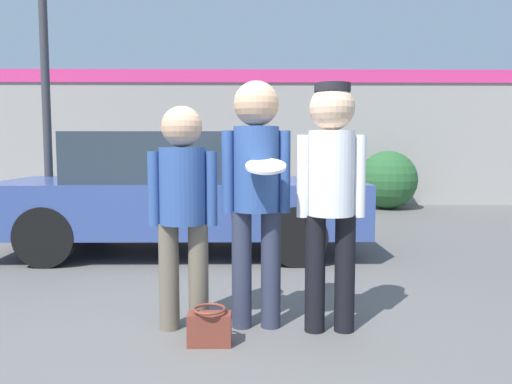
# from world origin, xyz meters

# --- Properties ---
(ground_plane) EXTENTS (56.00, 56.00, 0.00)m
(ground_plane) POSITION_xyz_m (0.00, 0.00, 0.00)
(ground_plane) COLOR #5B5956
(storefront_building) EXTENTS (24.00, 0.22, 3.17)m
(storefront_building) POSITION_xyz_m (0.00, 8.37, 1.61)
(storefront_building) COLOR gray
(storefront_building) RESTS_ON ground
(person_left) EXTENTS (0.51, 0.34, 1.66)m
(person_left) POSITION_xyz_m (-0.33, 0.18, 0.99)
(person_left) COLOR #665B4C
(person_left) RESTS_ON ground
(person_middle_with_frisbee) EXTENTS (0.51, 0.56, 1.85)m
(person_middle_with_frisbee) POSITION_xyz_m (0.21, 0.21, 1.12)
(person_middle_with_frisbee) COLOR #2D3347
(person_middle_with_frisbee) RESTS_ON ground
(person_right) EXTENTS (0.50, 0.33, 1.82)m
(person_right) POSITION_xyz_m (0.75, 0.13, 1.11)
(person_right) COLOR black
(person_right) RESTS_ON ground
(parked_car_near) EXTENTS (4.63, 1.95, 1.55)m
(parked_car_near) POSITION_xyz_m (-0.76, 3.03, 0.78)
(parked_car_near) COLOR #334784
(parked_car_near) RESTS_ON ground
(shrub) EXTENTS (1.29, 1.29, 1.29)m
(shrub) POSITION_xyz_m (3.23, 7.54, 0.65)
(shrub) COLOR #285B2D
(shrub) RESTS_ON ground
(handbag) EXTENTS (0.30, 0.23, 0.27)m
(handbag) POSITION_xyz_m (-0.12, -0.14, 0.13)
(handbag) COLOR brown
(handbag) RESTS_ON ground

